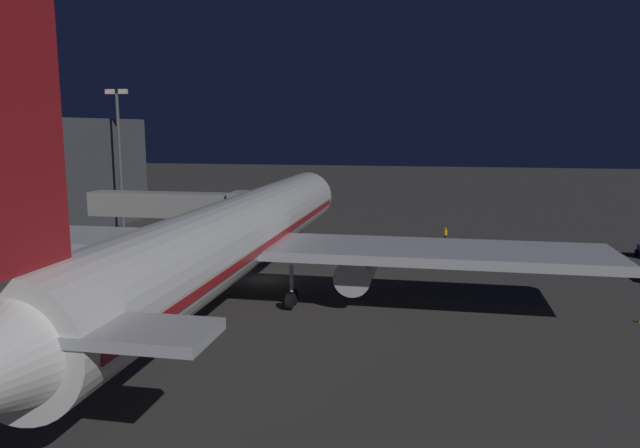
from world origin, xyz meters
TOP-DOWN VIEW (x-y plane):
  - ground_plane at (0.00, 0.00)m, footprint 320.00×320.00m
  - airliner_at_gate at (-0.00, 8.17)m, footprint 54.52×59.01m
  - jet_bridge at (10.34, -7.73)m, footprint 18.85×3.40m
  - apron_floodlight_mast at (25.50, -21.14)m, footprint 2.90×0.50m
  - ground_crew_near_nose_gear at (-15.97, -20.98)m, footprint 0.40×0.40m
  - traffic_cone_nose_port at (-2.20, -19.94)m, footprint 0.36×0.36m
  - traffic_cone_nose_starboard at (2.20, -19.94)m, footprint 0.36×0.36m
  - traffic_cone_wingtip_svc_side at (-28.76, 6.55)m, footprint 0.36×0.36m

SIDE VIEW (x-z plane):
  - ground_plane at x=0.00m, z-range 0.00..0.00m
  - traffic_cone_nose_port at x=-2.20m, z-range 0.00..0.55m
  - traffic_cone_nose_starboard at x=2.20m, z-range 0.00..0.55m
  - traffic_cone_wingtip_svc_side at x=-28.76m, z-range 0.00..0.55m
  - ground_crew_near_nose_gear at x=-15.97m, z-range 0.08..1.79m
  - airliner_at_gate at x=0.00m, z-range -4.20..14.73m
  - jet_bridge at x=10.34m, z-range 1.92..8.84m
  - apron_floodlight_mast at x=25.50m, z-range 1.44..19.61m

